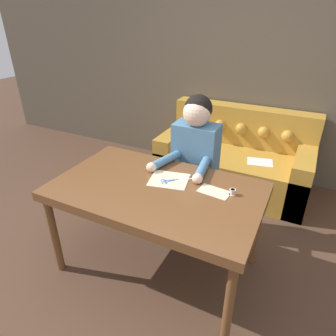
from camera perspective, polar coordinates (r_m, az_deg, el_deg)
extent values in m
plane|color=#4C3323|center=(2.59, 0.84, -19.25)|extent=(16.00, 16.00, 0.00)
cube|color=brown|center=(3.74, 15.34, 17.85)|extent=(8.00, 0.06, 2.60)
cube|color=brown|center=(2.19, -2.24, -4.46)|extent=(1.51, 0.91, 0.07)
cylinder|color=brown|center=(2.54, -20.81, -11.92)|extent=(0.06, 0.06, 0.69)
cylinder|color=brown|center=(1.99, 11.51, -24.30)|extent=(0.06, 0.06, 0.69)
cylinder|color=brown|center=(3.00, -10.25, -3.71)|extent=(0.06, 0.06, 0.69)
cylinder|color=brown|center=(2.55, 16.57, -11.03)|extent=(0.06, 0.06, 0.69)
cube|color=#B7842D|center=(3.62, 12.20, -0.32)|extent=(1.68, 0.86, 0.44)
cube|color=#B7842D|center=(3.73, 14.24, 7.89)|extent=(1.68, 0.22, 0.46)
cube|color=#B7842D|center=(3.80, 1.55, 3.12)|extent=(0.20, 0.86, 0.60)
cube|color=#B7842D|center=(3.52, 23.99, -1.72)|extent=(0.20, 0.86, 0.60)
sphere|color=#B7842D|center=(3.75, 6.08, 8.68)|extent=(0.13, 0.13, 0.13)
sphere|color=#B7842D|center=(3.67, 9.85, 8.01)|extent=(0.13, 0.13, 0.13)
sphere|color=#B7842D|center=(3.61, 13.75, 7.27)|extent=(0.13, 0.13, 0.13)
sphere|color=#B7842D|center=(3.57, 17.74, 6.49)|extent=(0.13, 0.13, 0.13)
sphere|color=#B7842D|center=(3.55, 21.79, 5.65)|extent=(0.13, 0.13, 0.13)
cube|color=white|center=(3.38, 17.11, 1.11)|extent=(0.30, 0.25, 0.00)
cylinder|color=#33281E|center=(2.92, 4.84, -6.83)|extent=(0.28, 0.28, 0.48)
cube|color=teal|center=(2.65, 5.29, 2.52)|extent=(0.39, 0.22, 0.57)
sphere|color=beige|center=(2.49, 5.51, 10.39)|extent=(0.23, 0.23, 0.23)
sphere|color=black|center=(2.51, 5.80, 11.19)|extent=(0.23, 0.23, 0.23)
cylinder|color=teal|center=(2.47, -0.56, 1.47)|extent=(0.15, 0.33, 0.07)
sphere|color=beige|center=(2.37, -3.20, 0.14)|extent=(0.08, 0.08, 0.08)
cylinder|color=teal|center=(2.36, 6.54, -0.14)|extent=(0.11, 0.33, 0.07)
sphere|color=beige|center=(2.22, 5.62, -2.03)|extent=(0.08, 0.08, 0.08)
cube|color=beige|center=(2.26, 0.19, -2.26)|extent=(0.33, 0.30, 0.00)
cube|color=beige|center=(2.14, 8.80, -4.48)|extent=(0.23, 0.15, 0.00)
cube|color=silver|center=(2.29, 2.87, -1.88)|extent=(0.09, 0.12, 0.00)
cube|color=#2D569E|center=(2.24, 0.39, -2.58)|extent=(0.06, 0.08, 0.00)
torus|color=#2D569E|center=(2.22, -0.62, -2.86)|extent=(0.04, 0.04, 0.01)
cube|color=silver|center=(2.27, 3.09, -2.17)|extent=(0.12, 0.09, 0.00)
cube|color=#2D569E|center=(2.25, 0.26, -2.38)|extent=(0.08, 0.06, 0.00)
torus|color=#2D569E|center=(2.24, -0.87, -2.46)|extent=(0.04, 0.04, 0.01)
cylinder|color=silver|center=(2.26, 1.38, -2.30)|extent=(0.01, 0.01, 0.01)
cylinder|color=beige|center=(2.12, 12.17, -4.50)|extent=(0.03, 0.03, 0.04)
cylinder|color=beige|center=(2.11, 12.23, -4.04)|extent=(0.04, 0.04, 0.00)
cylinder|color=beige|center=(2.13, 12.12, -4.97)|extent=(0.04, 0.04, 0.00)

